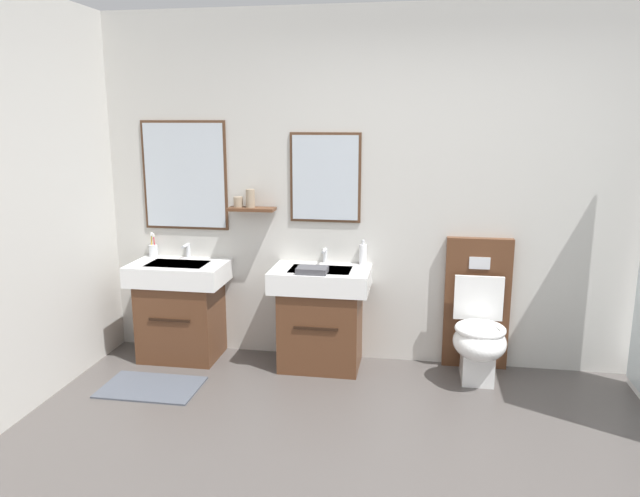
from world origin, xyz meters
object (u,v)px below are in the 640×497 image
(vanity_sink_right, at_px, (321,314))
(toilet, at_px, (478,327))
(vanity_sink_left, at_px, (181,307))
(folded_hand_towel, at_px, (312,270))
(soap_dispenser, at_px, (363,254))
(toothbrush_cup, at_px, (153,250))

(vanity_sink_right, relative_size, toilet, 0.77)
(vanity_sink_left, distance_m, folded_hand_towel, 1.15)
(vanity_sink_left, relative_size, vanity_sink_right, 1.00)
(soap_dispenser, xyz_separation_m, folded_hand_towel, (-0.34, -0.32, -0.06))
(vanity_sink_right, xyz_separation_m, toilet, (1.16, 0.01, -0.03))
(vanity_sink_left, distance_m, toilet, 2.27)
(toilet, height_order, folded_hand_towel, toilet)
(vanity_sink_right, relative_size, toothbrush_cup, 3.89)
(vanity_sink_left, height_order, toilet, toilet)
(toilet, relative_size, toothbrush_cup, 5.07)
(vanity_sink_left, bearing_deg, vanity_sink_right, 0.00)
(toothbrush_cup, height_order, folded_hand_towel, toothbrush_cup)
(vanity_sink_left, relative_size, soap_dispenser, 4.03)
(vanity_sink_left, distance_m, vanity_sink_right, 1.11)
(toothbrush_cup, xyz_separation_m, folded_hand_towel, (1.36, -0.31, -0.03))
(vanity_sink_right, xyz_separation_m, soap_dispenser, (0.30, 0.18, 0.44))
(toothbrush_cup, bearing_deg, folded_hand_towel, -12.90)
(vanity_sink_left, height_order, vanity_sink_right, same)
(toothbrush_cup, xyz_separation_m, soap_dispenser, (1.69, 0.01, 0.03))
(folded_hand_towel, bearing_deg, vanity_sink_right, 74.59)
(vanity_sink_left, xyz_separation_m, toilet, (2.27, 0.01, -0.03))
(vanity_sink_right, xyz_separation_m, folded_hand_towel, (-0.04, -0.15, 0.38))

